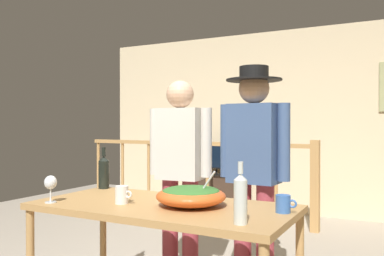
# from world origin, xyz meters

# --- Properties ---
(back_wall) EXTENTS (5.52, 0.10, 2.58)m
(back_wall) POSITION_xyz_m (0.00, 3.15, 1.29)
(back_wall) COLOR beige
(back_wall) RESTS_ON ground_plane
(stair_railing) EXTENTS (3.33, 0.10, 1.07)m
(stair_railing) POSITION_xyz_m (-0.42, 2.24, 0.66)
(stair_railing) COLOR #B2844C
(stair_railing) RESTS_ON ground_plane
(tv_console) EXTENTS (0.90, 0.40, 0.51)m
(tv_console) POSITION_xyz_m (-0.78, 2.80, 0.26)
(tv_console) COLOR #38281E
(tv_console) RESTS_ON ground_plane
(flat_screen_tv) EXTENTS (0.60, 0.12, 0.47)m
(flat_screen_tv) POSITION_xyz_m (-0.78, 2.77, 0.79)
(flat_screen_tv) COLOR black
(flat_screen_tv) RESTS_ON tv_console
(serving_table) EXTENTS (1.58, 0.77, 0.77)m
(serving_table) POSITION_xyz_m (0.37, -0.52, 0.70)
(serving_table) COLOR #B2844C
(serving_table) RESTS_ON ground_plane
(salad_bowl) EXTENTS (0.42, 0.42, 0.22)m
(salad_bowl) POSITION_xyz_m (0.56, -0.50, 0.84)
(salad_bowl) COLOR #DB5B23
(salad_bowl) RESTS_ON serving_table
(wine_glass) EXTENTS (0.08, 0.08, 0.17)m
(wine_glass) POSITION_xyz_m (-0.27, -0.81, 0.89)
(wine_glass) COLOR silver
(wine_glass) RESTS_ON serving_table
(wine_bottle_dark) EXTENTS (0.08, 0.08, 0.31)m
(wine_bottle_dark) POSITION_xyz_m (-0.34, -0.21, 0.90)
(wine_bottle_dark) COLOR black
(wine_bottle_dark) RESTS_ON serving_table
(wine_bottle_clear) EXTENTS (0.07, 0.07, 0.31)m
(wine_bottle_clear) POSITION_xyz_m (0.97, -0.77, 0.90)
(wine_bottle_clear) COLOR silver
(wine_bottle_clear) RESTS_ON serving_table
(mug_blue) EXTENTS (0.12, 0.08, 0.10)m
(mug_blue) POSITION_xyz_m (1.09, -0.41, 0.82)
(mug_blue) COLOR #3866B2
(mug_blue) RESTS_ON serving_table
(mug_white) EXTENTS (0.12, 0.08, 0.11)m
(mug_white) POSITION_xyz_m (0.15, -0.62, 0.82)
(mug_white) COLOR white
(mug_white) RESTS_ON serving_table
(person_standing_left) EXTENTS (0.54, 0.25, 1.61)m
(person_standing_left) POSITION_xyz_m (0.06, 0.25, 0.94)
(person_standing_left) COLOR #9E3842
(person_standing_left) RESTS_ON ground_plane
(person_standing_right) EXTENTS (0.55, 0.41, 1.68)m
(person_standing_right) POSITION_xyz_m (0.69, 0.25, 1.00)
(person_standing_right) COLOR #9E3842
(person_standing_right) RESTS_ON ground_plane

